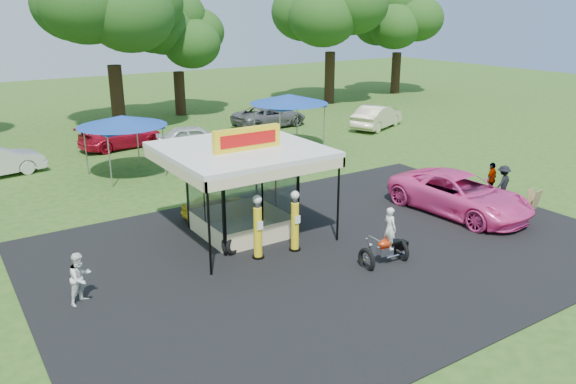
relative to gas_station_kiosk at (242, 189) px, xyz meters
name	(u,v)px	position (x,y,z in m)	size (l,w,h in m)	color
ground	(370,269)	(2.00, -4.99, -1.78)	(120.00, 120.00, 0.00)	#2A5019
asphalt_apron	(333,248)	(2.00, -2.99, -1.76)	(20.00, 14.00, 0.04)	black
gas_station_kiosk	(242,189)	(0.00, 0.00, 0.00)	(5.40, 5.40, 4.18)	white
gas_pump_left	(258,229)	(-0.63, -2.25, -0.68)	(0.43, 0.43, 2.29)	black
gas_pump_right	(295,223)	(0.77, -2.41, -0.72)	(0.41, 0.41, 2.22)	black
motorcycle	(388,241)	(2.77, -4.95, -0.98)	(1.75, 0.88, 2.06)	black
spare_tires	(230,246)	(-1.29, -1.42, -1.46)	(0.81, 0.73, 0.66)	black
a_frame_sign	(534,200)	(11.53, -4.47, -1.32)	(0.52, 0.49, 0.91)	#593819
kiosk_car	(216,205)	(0.00, 2.21, -1.30)	(1.13, 2.82, 0.96)	yellow
pink_sedan	(460,194)	(8.61, -2.98, -0.94)	(2.78, 6.03, 1.68)	#FF45A0
spectator_west	(80,278)	(-6.42, -2.06, -1.00)	(0.76, 0.59, 1.57)	white
spectator_east_a	(503,183)	(11.64, -2.82, -1.01)	(1.01, 0.58, 1.55)	black
spectator_east_b	(491,179)	(11.65, -2.20, -1.01)	(0.91, 0.38, 1.55)	gray
bg_car_b	(122,136)	(0.47, 16.07, -1.03)	(2.10, 5.16, 1.50)	#B50D23
bg_car_c	(195,138)	(3.86, 12.84, -1.00)	(1.85, 4.59, 1.56)	silver
bg_car_d	(270,116)	(11.30, 16.52, -1.02)	(2.53, 5.49, 1.52)	#5D5D5F
bg_car_e	(377,117)	(17.42, 11.94, -0.96)	(1.75, 5.02, 1.65)	beige
tent_west	(122,121)	(-1.19, 10.10, 1.01)	(4.41, 4.41, 3.09)	gray
tent_east	(289,99)	(8.98, 10.46, 1.19)	(4.70, 4.70, 3.28)	gray
oak_far_c	(109,12)	(2.21, 22.14, 6.09)	(10.53, 10.53, 12.41)	black
oak_far_d	(176,37)	(7.89, 24.55, 4.20)	(7.89, 7.89, 9.39)	black
oak_far_e	(331,10)	(21.29, 22.62, 6.16)	(10.45, 10.45, 12.44)	black
oak_far_f	(399,21)	(30.52, 23.92, 5.14)	(8.95, 8.95, 10.78)	black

